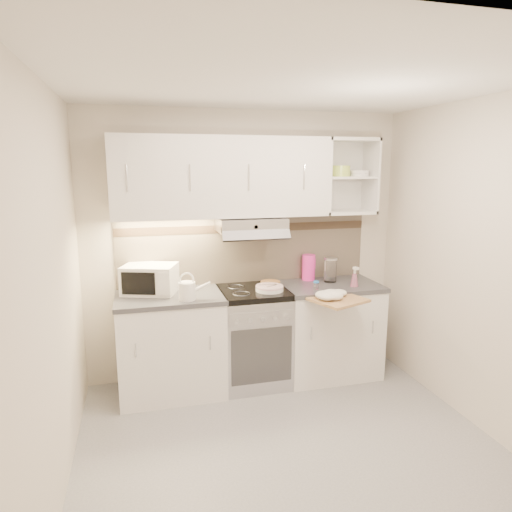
{
  "coord_description": "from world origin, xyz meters",
  "views": [
    {
      "loc": [
        -0.99,
        -2.76,
        1.99
      ],
      "look_at": [
        -0.01,
        0.95,
        1.24
      ],
      "focal_mm": 32.0,
      "sensor_mm": 36.0,
      "label": 1
    }
  ],
  "objects_px": {
    "watering_can": "(188,290)",
    "microwave": "(150,279)",
    "spray_bottle": "(355,278)",
    "cutting_board": "(338,300)",
    "pink_pitcher": "(309,267)",
    "plate_stack": "(270,288)",
    "glass_jar": "(330,270)",
    "electric_range": "(253,336)"
  },
  "relations": [
    {
      "from": "microwave",
      "to": "plate_stack",
      "type": "xyz_separation_m",
      "value": [
        1.03,
        -0.2,
        -0.1
      ]
    },
    {
      "from": "spray_bottle",
      "to": "cutting_board",
      "type": "relative_size",
      "value": 0.48
    },
    {
      "from": "microwave",
      "to": "pink_pitcher",
      "type": "bearing_deg",
      "value": 22.41
    },
    {
      "from": "microwave",
      "to": "electric_range",
      "type": "bearing_deg",
      "value": 11.91
    },
    {
      "from": "pink_pitcher",
      "to": "spray_bottle",
      "type": "xyz_separation_m",
      "value": [
        0.32,
        -0.34,
        -0.05
      ]
    },
    {
      "from": "watering_can",
      "to": "spray_bottle",
      "type": "bearing_deg",
      "value": 2.49
    },
    {
      "from": "electric_range",
      "to": "microwave",
      "type": "relative_size",
      "value": 1.71
    },
    {
      "from": "plate_stack",
      "to": "spray_bottle",
      "type": "height_order",
      "value": "spray_bottle"
    },
    {
      "from": "pink_pitcher",
      "to": "watering_can",
      "type": "bearing_deg",
      "value": -175.8
    },
    {
      "from": "plate_stack",
      "to": "pink_pitcher",
      "type": "distance_m",
      "value": 0.57
    },
    {
      "from": "plate_stack",
      "to": "spray_bottle",
      "type": "relative_size",
      "value": 1.27
    },
    {
      "from": "pink_pitcher",
      "to": "plate_stack",
      "type": "bearing_deg",
      "value": -162.41
    },
    {
      "from": "watering_can",
      "to": "plate_stack",
      "type": "xyz_separation_m",
      "value": [
        0.73,
        0.09,
        -0.06
      ]
    },
    {
      "from": "watering_can",
      "to": "microwave",
      "type": "bearing_deg",
      "value": 135.67
    },
    {
      "from": "watering_can",
      "to": "spray_bottle",
      "type": "distance_m",
      "value": 1.54
    },
    {
      "from": "pink_pitcher",
      "to": "glass_jar",
      "type": "xyz_separation_m",
      "value": [
        0.17,
        -0.13,
        -0.0
      ]
    },
    {
      "from": "electric_range",
      "to": "pink_pitcher",
      "type": "xyz_separation_m",
      "value": [
        0.61,
        0.2,
        0.57
      ]
    },
    {
      "from": "watering_can",
      "to": "pink_pitcher",
      "type": "height_order",
      "value": "pink_pitcher"
    },
    {
      "from": "microwave",
      "to": "cutting_board",
      "type": "xyz_separation_m",
      "value": [
        1.55,
        -0.53,
        -0.15
      ]
    },
    {
      "from": "microwave",
      "to": "watering_can",
      "type": "bearing_deg",
      "value": -25.83
    },
    {
      "from": "plate_stack",
      "to": "glass_jar",
      "type": "height_order",
      "value": "glass_jar"
    },
    {
      "from": "watering_can",
      "to": "spray_bottle",
      "type": "relative_size",
      "value": 1.39
    },
    {
      "from": "plate_stack",
      "to": "spray_bottle",
      "type": "bearing_deg",
      "value": -3.36
    },
    {
      "from": "microwave",
      "to": "watering_can",
      "type": "distance_m",
      "value": 0.42
    },
    {
      "from": "glass_jar",
      "to": "microwave",
      "type": "bearing_deg",
      "value": 178.58
    },
    {
      "from": "microwave",
      "to": "plate_stack",
      "type": "relative_size",
      "value": 2.1
    },
    {
      "from": "microwave",
      "to": "glass_jar",
      "type": "height_order",
      "value": "microwave"
    },
    {
      "from": "watering_can",
      "to": "cutting_board",
      "type": "xyz_separation_m",
      "value": [
        1.25,
        -0.23,
        -0.11
      ]
    },
    {
      "from": "cutting_board",
      "to": "pink_pitcher",
      "type": "bearing_deg",
      "value": 71.82
    },
    {
      "from": "microwave",
      "to": "cutting_board",
      "type": "bearing_deg",
      "value": 0.27
    },
    {
      "from": "pink_pitcher",
      "to": "cutting_board",
      "type": "bearing_deg",
      "value": -100.05
    },
    {
      "from": "spray_bottle",
      "to": "electric_range",
      "type": "bearing_deg",
      "value": 152.63
    },
    {
      "from": "glass_jar",
      "to": "watering_can",
      "type": "bearing_deg",
      "value": -169.53
    },
    {
      "from": "spray_bottle",
      "to": "microwave",
      "type": "bearing_deg",
      "value": 153.09
    },
    {
      "from": "cutting_board",
      "to": "spray_bottle",
      "type": "bearing_deg",
      "value": 22.74
    },
    {
      "from": "pink_pitcher",
      "to": "glass_jar",
      "type": "bearing_deg",
      "value": -49.1
    },
    {
      "from": "spray_bottle",
      "to": "cutting_board",
      "type": "height_order",
      "value": "spray_bottle"
    },
    {
      "from": "electric_range",
      "to": "microwave",
      "type": "distance_m",
      "value": 1.08
    },
    {
      "from": "plate_stack",
      "to": "pink_pitcher",
      "type": "bearing_deg",
      "value": 30.84
    },
    {
      "from": "microwave",
      "to": "plate_stack",
      "type": "bearing_deg",
      "value": 8.05
    },
    {
      "from": "plate_stack",
      "to": "spray_bottle",
      "type": "distance_m",
      "value": 0.81
    },
    {
      "from": "glass_jar",
      "to": "cutting_board",
      "type": "distance_m",
      "value": 0.53
    }
  ]
}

